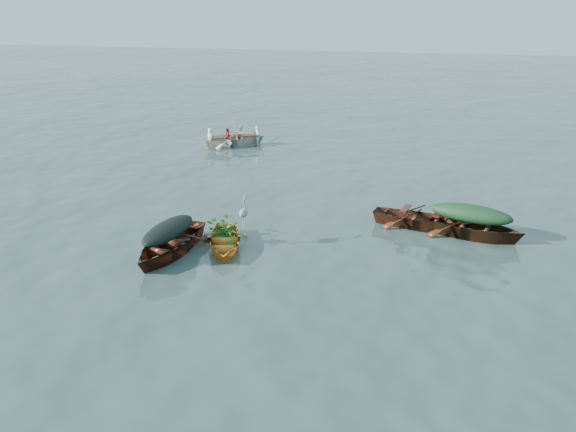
% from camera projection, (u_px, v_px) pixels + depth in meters
% --- Properties ---
extents(ground, '(140.00, 140.00, 0.00)m').
position_uv_depth(ground, '(281.00, 253.00, 15.15)').
color(ground, '#3A514A').
rests_on(ground, ground).
extents(yellow_dinghy, '(2.23, 3.28, 0.80)m').
position_uv_depth(yellow_dinghy, '(225.00, 248.00, 15.45)').
color(yellow_dinghy, orange).
rests_on(yellow_dinghy, ground).
extents(dark_covered_boat, '(1.78, 4.10, 1.02)m').
position_uv_depth(dark_covered_boat, '(170.00, 254.00, 15.11)').
color(dark_covered_boat, '#491D11').
rests_on(dark_covered_boat, ground).
extents(green_tarp_boat, '(4.37, 2.26, 0.96)m').
position_uv_depth(green_tarp_boat, '(468.00, 237.00, 16.22)').
color(green_tarp_boat, '#43200F').
rests_on(green_tarp_boat, ground).
extents(open_wooden_boat, '(4.16, 1.98, 0.91)m').
position_uv_depth(open_wooden_boat, '(420.00, 228.00, 16.86)').
color(open_wooden_boat, '#4E2C13').
rests_on(open_wooden_boat, ground).
extents(rowed_boat, '(4.13, 3.39, 0.98)m').
position_uv_depth(rowed_boat, '(235.00, 146.00, 26.59)').
color(rowed_boat, white).
rests_on(rowed_boat, ground).
extents(dark_tarp_cover, '(0.98, 2.25, 0.40)m').
position_uv_depth(dark_tarp_cover, '(168.00, 229.00, 14.85)').
color(dark_tarp_cover, black).
rests_on(dark_tarp_cover, dark_covered_boat).
extents(green_tarp_cover, '(2.40, 1.24, 0.52)m').
position_uv_depth(green_tarp_cover, '(471.00, 213.00, 15.96)').
color(green_tarp_cover, '#193E1C').
rests_on(green_tarp_cover, green_tarp_boat).
extents(thwart_benches, '(2.10, 1.11, 0.04)m').
position_uv_depth(thwart_benches, '(421.00, 213.00, 16.70)').
color(thwart_benches, '#42150F').
rests_on(thwart_benches, open_wooden_boat).
extents(heron, '(0.40, 0.47, 0.92)m').
position_uv_depth(heron, '(244.00, 218.00, 15.23)').
color(heron, '#9C9FA4').
rests_on(heron, yellow_dinghy).
extents(dinghy_weeds, '(0.96, 1.08, 0.60)m').
position_uv_depth(dinghy_weeds, '(225.00, 217.00, 15.71)').
color(dinghy_weeds, '#1F5F19').
rests_on(dinghy_weeds, yellow_dinghy).
extents(rowers, '(3.03, 2.58, 0.76)m').
position_uv_depth(rowers, '(234.00, 128.00, 26.28)').
color(rowers, white).
rests_on(rowers, rowed_boat).
extents(oars, '(1.97, 2.48, 0.06)m').
position_uv_depth(oars, '(234.00, 135.00, 26.41)').
color(oars, '#8F5E36').
rests_on(oars, rowed_boat).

